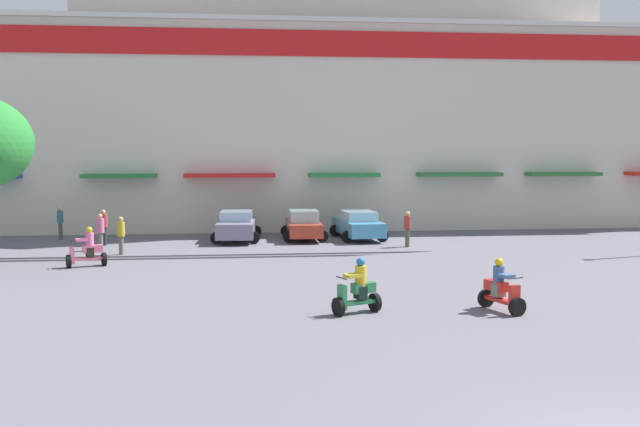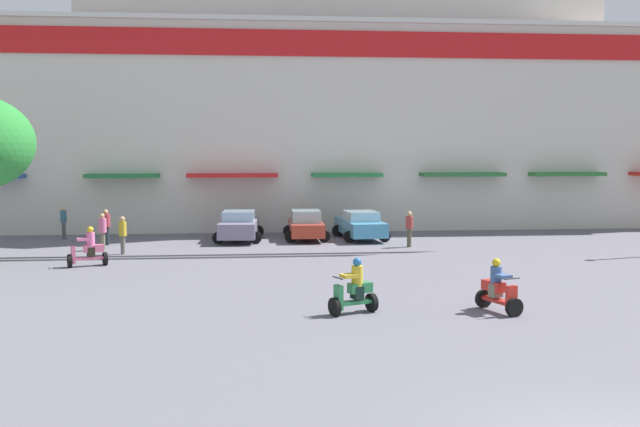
{
  "view_description": "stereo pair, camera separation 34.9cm",
  "coord_description": "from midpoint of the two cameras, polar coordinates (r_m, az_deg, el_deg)",
  "views": [
    {
      "loc": [
        -6.07,
        -10.3,
        4.66
      ],
      "look_at": [
        -2.9,
        17.77,
        2.13
      ],
      "focal_mm": 41.71,
      "sensor_mm": 36.0,
      "label": 1
    },
    {
      "loc": [
        -5.73,
        -10.34,
        4.66
      ],
      "look_at": [
        -2.9,
        17.77,
        2.13
      ],
      "focal_mm": 41.71,
      "sensor_mm": 36.0,
      "label": 2
    }
  ],
  "objects": [
    {
      "name": "pedestrian_3",
      "position": [
        33.36,
        -14.61,
        -1.42
      ],
      "size": [
        0.42,
        0.42,
        1.65
      ],
      "color": "slate",
      "rests_on": "ground"
    },
    {
      "name": "colonial_building",
      "position": [
        47.91,
        1.39,
        11.57
      ],
      "size": [
        43.48,
        18.92,
        22.65
      ],
      "color": "beige",
      "rests_on": "ground"
    },
    {
      "name": "pedestrian_4",
      "position": [
        39.68,
        -18.84,
        -0.47
      ],
      "size": [
        0.33,
        0.33,
        1.69
      ],
      "color": "#564B4C",
      "rests_on": "ground"
    },
    {
      "name": "ground_plane",
      "position": [
        24.5,
        8.34,
        -5.89
      ],
      "size": [
        128.0,
        128.0,
        0.0
      ],
      "primitive_type": "plane",
      "color": "slate"
    },
    {
      "name": "scooter_rider_4",
      "position": [
        21.74,
        13.96,
        -5.71
      ],
      "size": [
        1.0,
        1.58,
        1.52
      ],
      "color": "black",
      "rests_on": "ground"
    },
    {
      "name": "parked_car_2",
      "position": [
        37.67,
        3.39,
        -0.86
      ],
      "size": [
        2.6,
        4.54,
        1.43
      ],
      "color": "#4597C1",
      "rests_on": "ground"
    },
    {
      "name": "pedestrian_1",
      "position": [
        34.86,
        7.15,
        -1.0
      ],
      "size": [
        0.38,
        0.38,
        1.68
      ],
      "color": "brown",
      "rests_on": "ground"
    },
    {
      "name": "scooter_rider_5",
      "position": [
        20.91,
        3.12,
        -5.94
      ],
      "size": [
        1.45,
        1.01,
        1.58
      ],
      "color": "black",
      "rests_on": "ground"
    },
    {
      "name": "scooter_rider_3",
      "position": [
        30.39,
        -17.05,
        -2.7
      ],
      "size": [
        1.57,
        1.0,
        1.57
      ],
      "color": "black",
      "rests_on": "ground"
    },
    {
      "name": "parked_car_0",
      "position": [
        37.3,
        -5.97,
        -0.9
      ],
      "size": [
        2.55,
        4.6,
        1.5
      ],
      "color": "slate",
      "rests_on": "ground"
    },
    {
      "name": "parked_car_1",
      "position": [
        37.44,
        -0.83,
        -0.88
      ],
      "size": [
        2.27,
        4.07,
        1.49
      ],
      "color": "#AC3523",
      "rests_on": "ground"
    },
    {
      "name": "pedestrian_2",
      "position": [
        34.94,
        -16.07,
        -1.18
      ],
      "size": [
        0.38,
        0.38,
        1.66
      ],
      "color": "#716958",
      "rests_on": "ground"
    },
    {
      "name": "pedestrian_0",
      "position": [
        36.68,
        -15.83,
        -0.86
      ],
      "size": [
        0.56,
        0.56,
        1.7
      ],
      "color": "#1A252A",
      "rests_on": "ground"
    }
  ]
}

